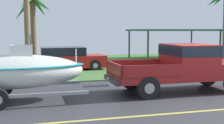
# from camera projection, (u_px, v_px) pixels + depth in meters

# --- Properties ---
(ground) EXTENTS (36.00, 22.00, 0.11)m
(ground) POSITION_uv_depth(u_px,v_px,m) (129.00, 68.00, 18.66)
(ground) COLOR #38383D
(pickup_truck_towing) EXTENTS (5.49, 2.07, 1.83)m
(pickup_truck_towing) POSITION_uv_depth(u_px,v_px,m) (187.00, 65.00, 11.33)
(pickup_truck_towing) COLOR maroon
(pickup_truck_towing) RESTS_ON ground
(boat_on_trailer) EXTENTS (5.72, 2.29, 2.20)m
(boat_on_trailer) POSITION_uv_depth(u_px,v_px,m) (14.00, 71.00, 9.69)
(boat_on_trailer) COLOR gray
(boat_on_trailer) RESTS_ON ground
(parked_sedan_near) EXTENTS (4.53, 1.91, 1.38)m
(parked_sedan_near) POSITION_uv_depth(u_px,v_px,m) (66.00, 59.00, 17.47)
(parked_sedan_near) COLOR #B21E19
(parked_sedan_near) RESTS_ON ground
(carport_awning) EXTENTS (6.46, 4.77, 2.46)m
(carport_awning) POSITION_uv_depth(u_px,v_px,m) (173.00, 31.00, 23.82)
(carport_awning) COLOR #4C4238
(carport_awning) RESTS_ON ground
(palm_tree_far_right) EXTENTS (2.50, 3.07, 4.83)m
(palm_tree_far_right) POSITION_uv_depth(u_px,v_px,m) (33.00, 12.00, 18.91)
(palm_tree_far_right) COLOR brown
(palm_tree_far_right) RESTS_ON ground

